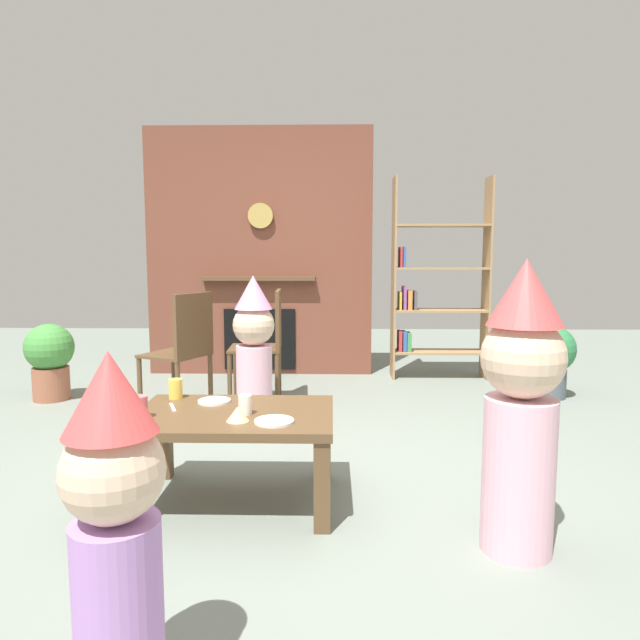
{
  "coord_description": "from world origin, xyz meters",
  "views": [
    {
      "loc": [
        0.22,
        -2.87,
        1.16
      ],
      "look_at": [
        0.15,
        0.4,
        0.78
      ],
      "focal_mm": 31.03,
      "sensor_mm": 36.0,
      "label": 1
    }
  ],
  "objects_px": {
    "paper_cup_center": "(245,405)",
    "potted_plant_short": "(50,357)",
    "paper_plate_front": "(214,401)",
    "paper_plate_rear": "(274,421)",
    "child_in_pink": "(521,400)",
    "child_by_the_chairs": "(254,347)",
    "child_with_cone_hat": "(115,524)",
    "dining_chair_middle": "(267,339)",
    "dining_chair_left": "(184,346)",
    "potted_plant_tall": "(551,356)",
    "paper_cup_near_right": "(176,389)",
    "bookshelf": "(433,289)",
    "paper_cup_near_left": "(139,407)",
    "coffee_table": "(234,427)",
    "birthday_cake_slice": "(238,414)"
  },
  "relations": [
    {
      "from": "child_in_pink",
      "to": "potted_plant_short",
      "type": "relative_size",
      "value": 1.85
    },
    {
      "from": "potted_plant_short",
      "to": "child_by_the_chairs",
      "type": "bearing_deg",
      "value": -19.73
    },
    {
      "from": "coffee_table",
      "to": "dining_chair_left",
      "type": "bearing_deg",
      "value": 113.07
    },
    {
      "from": "child_in_pink",
      "to": "potted_plant_tall",
      "type": "distance_m",
      "value": 2.66
    },
    {
      "from": "paper_plate_front",
      "to": "child_with_cone_hat",
      "type": "xyz_separation_m",
      "value": [
        0.04,
        -1.37,
        0.05
      ]
    },
    {
      "from": "potted_plant_tall",
      "to": "paper_cup_near_left",
      "type": "bearing_deg",
      "value": -141.49
    },
    {
      "from": "paper_plate_rear",
      "to": "child_by_the_chairs",
      "type": "bearing_deg",
      "value": 101.55
    },
    {
      "from": "paper_cup_near_left",
      "to": "bookshelf",
      "type": "bearing_deg",
      "value": 57.6
    },
    {
      "from": "potted_plant_short",
      "to": "child_in_pink",
      "type": "bearing_deg",
      "value": -36.9
    },
    {
      "from": "bookshelf",
      "to": "child_in_pink",
      "type": "height_order",
      "value": "bookshelf"
    },
    {
      "from": "bookshelf",
      "to": "paper_plate_front",
      "type": "bearing_deg",
      "value": -120.83
    },
    {
      "from": "child_with_cone_hat",
      "to": "paper_plate_front",
      "type": "bearing_deg",
      "value": 5.84
    },
    {
      "from": "child_by_the_chairs",
      "to": "child_in_pink",
      "type": "bearing_deg",
      "value": 34.13
    },
    {
      "from": "paper_cup_near_right",
      "to": "bookshelf",
      "type": "bearing_deg",
      "value": 55.06
    },
    {
      "from": "paper_cup_center",
      "to": "dining_chair_middle",
      "type": "relative_size",
      "value": 0.1
    },
    {
      "from": "child_by_the_chairs",
      "to": "dining_chair_left",
      "type": "distance_m",
      "value": 0.59
    },
    {
      "from": "paper_cup_center",
      "to": "child_by_the_chairs",
      "type": "relative_size",
      "value": 0.09
    },
    {
      "from": "coffee_table",
      "to": "paper_plate_front",
      "type": "height_order",
      "value": "paper_plate_front"
    },
    {
      "from": "paper_cup_near_left",
      "to": "coffee_table",
      "type": "bearing_deg",
      "value": 15.38
    },
    {
      "from": "paper_cup_center",
      "to": "potted_plant_short",
      "type": "height_order",
      "value": "potted_plant_short"
    },
    {
      "from": "potted_plant_short",
      "to": "paper_cup_near_left",
      "type": "bearing_deg",
      "value": -54.06
    },
    {
      "from": "paper_plate_rear",
      "to": "child_by_the_chairs",
      "type": "relative_size",
      "value": 0.17
    },
    {
      "from": "paper_cup_near_left",
      "to": "paper_cup_near_right",
      "type": "distance_m",
      "value": 0.36
    },
    {
      "from": "paper_plate_front",
      "to": "potted_plant_short",
      "type": "relative_size",
      "value": 0.26
    },
    {
      "from": "paper_cup_center",
      "to": "child_with_cone_hat",
      "type": "bearing_deg",
      "value": -97.06
    },
    {
      "from": "dining_chair_middle",
      "to": "potted_plant_short",
      "type": "distance_m",
      "value": 1.78
    },
    {
      "from": "paper_cup_near_left",
      "to": "child_in_pink",
      "type": "height_order",
      "value": "child_in_pink"
    },
    {
      "from": "dining_chair_left",
      "to": "potted_plant_tall",
      "type": "xyz_separation_m",
      "value": [
        2.88,
        0.56,
        -0.17
      ]
    },
    {
      "from": "bookshelf",
      "to": "child_in_pink",
      "type": "distance_m",
      "value": 3.2
    },
    {
      "from": "dining_chair_left",
      "to": "birthday_cake_slice",
      "type": "bearing_deg",
      "value": 138.43
    },
    {
      "from": "child_in_pink",
      "to": "coffee_table",
      "type": "bearing_deg",
      "value": 0.0
    },
    {
      "from": "paper_cup_near_right",
      "to": "potted_plant_tall",
      "type": "bearing_deg",
      "value": 34.17
    },
    {
      "from": "paper_cup_near_right",
      "to": "child_in_pink",
      "type": "height_order",
      "value": "child_in_pink"
    },
    {
      "from": "dining_chair_middle",
      "to": "potted_plant_tall",
      "type": "bearing_deg",
      "value": -177.63
    },
    {
      "from": "paper_plate_front",
      "to": "potted_plant_short",
      "type": "height_order",
      "value": "potted_plant_short"
    },
    {
      "from": "paper_cup_near_left",
      "to": "paper_cup_near_right",
      "type": "relative_size",
      "value": 1.02
    },
    {
      "from": "paper_cup_near_left",
      "to": "potted_plant_short",
      "type": "xyz_separation_m",
      "value": [
        -1.42,
        1.96,
        -0.14
      ]
    },
    {
      "from": "paper_cup_center",
      "to": "potted_plant_short",
      "type": "distance_m",
      "value": 2.67
    },
    {
      "from": "bookshelf",
      "to": "paper_plate_rear",
      "type": "xyz_separation_m",
      "value": [
        -1.22,
        -2.93,
        -0.42
      ]
    },
    {
      "from": "paper_plate_front",
      "to": "dining_chair_left",
      "type": "relative_size",
      "value": 0.18
    },
    {
      "from": "child_with_cone_hat",
      "to": "child_in_pink",
      "type": "relative_size",
      "value": 0.81
    },
    {
      "from": "child_in_pink",
      "to": "dining_chair_middle",
      "type": "distance_m",
      "value": 2.53
    },
    {
      "from": "paper_cup_center",
      "to": "paper_cup_near_right",
      "type": "bearing_deg",
      "value": 144.82
    },
    {
      "from": "paper_plate_front",
      "to": "paper_plate_rear",
      "type": "relative_size",
      "value": 0.93
    },
    {
      "from": "birthday_cake_slice",
      "to": "dining_chair_middle",
      "type": "xyz_separation_m",
      "value": [
        -0.1,
        1.93,
        0.04
      ]
    },
    {
      "from": "child_by_the_chairs",
      "to": "dining_chair_middle",
      "type": "bearing_deg",
      "value": 174.31
    },
    {
      "from": "paper_cup_near_left",
      "to": "child_by_the_chairs",
      "type": "bearing_deg",
      "value": 76.2
    },
    {
      "from": "dining_chair_left",
      "to": "child_with_cone_hat",
      "type": "bearing_deg",
      "value": 127.3
    },
    {
      "from": "child_with_cone_hat",
      "to": "dining_chair_left",
      "type": "relative_size",
      "value": 1.04
    },
    {
      "from": "paper_cup_center",
      "to": "birthday_cake_slice",
      "type": "relative_size",
      "value": 0.91
    }
  ]
}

